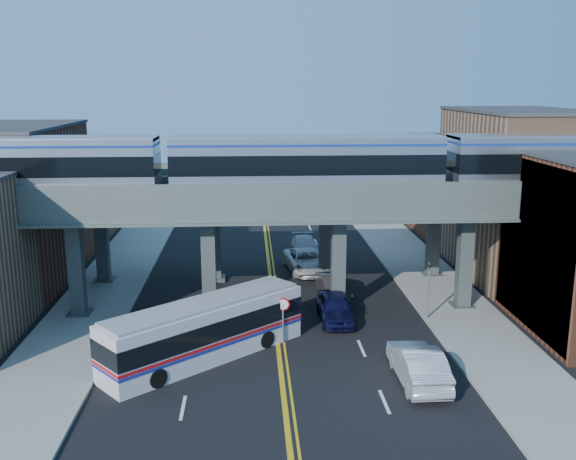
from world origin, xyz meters
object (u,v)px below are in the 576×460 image
object	(u,v)px
transit_train	(306,163)
car_lane_a	(335,307)
car_lane_c	(306,261)
transit_bus	(205,331)
stop_sign	(283,313)
traffic_signal	(429,284)
car_parked_curb	(418,364)
car_lane_b	(333,287)
car_lane_d	(305,247)

from	to	relation	value
transit_train	car_lane_a	bearing A→B (deg)	-46.04
transit_train	car_lane_c	size ratio (longest dim) A/B	8.50
transit_bus	stop_sign	bearing A→B (deg)	-17.14
traffic_signal	car_lane_c	size ratio (longest dim) A/B	0.70
car_lane_a	car_parked_curb	xyz separation A→B (m)	(2.88, -8.36, 0.07)
transit_train	car_lane_b	bearing A→B (deg)	50.06
stop_sign	transit_bus	distance (m)	4.48
transit_bus	car_lane_c	size ratio (longest dim) A/B	1.77
car_lane_b	car_lane_c	bearing A→B (deg)	97.16
car_lane_b	car_lane_a	bearing A→B (deg)	-100.42
car_lane_b	car_lane_c	world-z (taller)	car_lane_c
traffic_signal	car_lane_a	bearing A→B (deg)	176.94
transit_bus	car_lane_b	distance (m)	12.16
transit_train	traffic_signal	size ratio (longest dim) A/B	12.14
transit_train	car_lane_a	xyz separation A→B (m)	(1.64, -1.70, -8.53)
car_lane_c	car_parked_curb	bearing A→B (deg)	-86.18
car_lane_a	car_lane_b	size ratio (longest dim) A/B	1.03
stop_sign	car_lane_d	bearing A→B (deg)	81.27
car_lane_c	car_parked_curb	distance (m)	19.26
transit_bus	car_lane_b	world-z (taller)	transit_bus
stop_sign	car_lane_b	world-z (taller)	stop_sign
car_lane_a	car_lane_d	world-z (taller)	car_lane_a
transit_train	transit_bus	xyz separation A→B (m)	(-5.81, -6.74, -7.86)
car_lane_b	car_lane_d	xyz separation A→B (m)	(-0.97, 10.70, 0.00)
stop_sign	car_lane_a	xyz separation A→B (m)	(3.32, 3.30, -0.92)
car_lane_b	car_lane_c	size ratio (longest dim) A/B	0.81
stop_sign	car_lane_b	xyz separation A→B (m)	(3.76, 7.49, -0.97)
car_lane_b	car_parked_curb	xyz separation A→B (m)	(2.44, -12.55, 0.12)
car_parked_curb	traffic_signal	bearing A→B (deg)	-109.07
car_lane_d	car_parked_curb	size ratio (longest dim) A/B	0.99
car_lane_a	transit_bus	bearing A→B (deg)	-146.15
transit_bus	car_lane_c	xyz separation A→B (m)	(6.59, 15.57, -0.70)
transit_train	traffic_signal	distance (m)	10.30
stop_sign	car_lane_a	world-z (taller)	stop_sign
car_lane_a	car_lane_c	distance (m)	10.57
transit_train	stop_sign	size ratio (longest dim) A/B	18.92
transit_bus	car_lane_d	distance (m)	21.11
car_parked_curb	stop_sign	bearing A→B (deg)	-39.79
car_lane_b	stop_sign	bearing A→B (deg)	-121.09
transit_train	transit_bus	distance (m)	11.87
car_lane_a	car_lane_c	xyz separation A→B (m)	(-0.85, 10.53, -0.02)
car_lane_a	car_lane_d	bearing A→B (deg)	91.82
car_lane_d	car_parked_curb	world-z (taller)	car_parked_curb
car_lane_a	car_lane_d	size ratio (longest dim) A/B	0.91
transit_train	traffic_signal	bearing A→B (deg)	-15.49
stop_sign	car_lane_d	xyz separation A→B (m)	(2.79, 18.19, -0.97)
car_lane_c	stop_sign	bearing A→B (deg)	-107.47
traffic_signal	car_lane_c	bearing A→B (deg)	120.70
stop_sign	car_lane_a	distance (m)	4.77
transit_train	car_parked_curb	size ratio (longest dim) A/B	9.06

